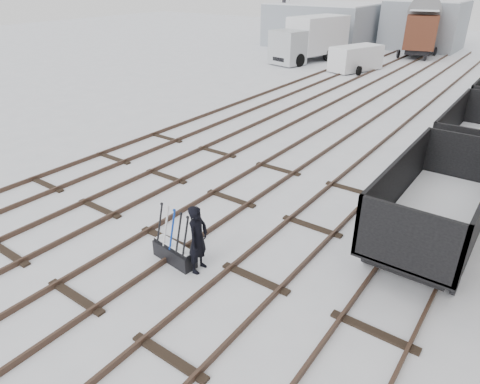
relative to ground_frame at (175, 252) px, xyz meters
The scene contains 13 objects.
ground 1.09m from the ground_frame, 145.69° to the left, with size 120.00×120.00×0.00m, color white.
tracks 14.30m from the ground_frame, 93.49° to the left, with size 13.90×52.00×0.16m.
shed_left 39.17m from the ground_frame, 110.76° to the left, with size 10.00×8.00×4.10m.
shed_right 40.93m from the ground_frame, 96.84° to the left, with size 7.00×6.00×4.50m.
ground_frame is the anchor object (origin of this frame).
worker 0.98m from the ground_frame, ahead, with size 0.66×0.43×1.81m, color black.
freight_wagon_a 7.03m from the ground_frame, 42.93° to the left, with size 2.32×5.79×2.36m.
freight_wagon_b 12.31m from the ground_frame, 65.33° to the left, with size 2.32×5.79×2.36m.
box_van_wagon 35.72m from the ground_frame, 96.06° to the left, with size 3.95×5.77×4.02m.
lorry 29.92m from the ground_frame, 110.95° to the left, with size 3.70×8.16×3.56m.
panel_van 26.78m from the ground_frame, 102.58° to the left, with size 3.11×4.60×1.87m.
crane 38.90m from the ground_frame, 116.56° to the left, with size 2.06×4.79×8.04m.
tree_far_left 40.23m from the ground_frame, 96.32° to the left, with size 0.30×0.30×6.78m, color black.
Camera 1 is at (7.61, -7.02, 6.71)m, focal length 32.00 mm.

